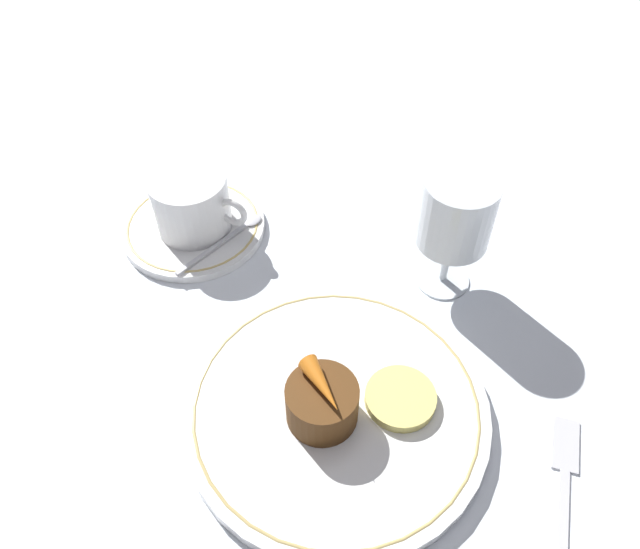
{
  "coord_description": "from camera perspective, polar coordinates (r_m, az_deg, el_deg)",
  "views": [
    {
      "loc": [
        0.11,
        -0.28,
        0.5
      ],
      "look_at": [
        -0.04,
        0.1,
        0.04
      ],
      "focal_mm": 35.0,
      "sensor_mm": 36.0,
      "label": 1
    }
  ],
  "objects": [
    {
      "name": "ground_plane",
      "position": [
        0.58,
        -0.02,
        -10.34
      ],
      "size": [
        3.0,
        3.0,
        0.0
      ],
      "primitive_type": "plane",
      "color": "white"
    },
    {
      "name": "dinner_plate",
      "position": [
        0.56,
        1.48,
        -12.15
      ],
      "size": [
        0.27,
        0.27,
        0.01
      ],
      "color": "white",
      "rests_on": "ground_plane"
    },
    {
      "name": "saucer",
      "position": [
        0.72,
        -11.49,
        4.31
      ],
      "size": [
        0.16,
        0.16,
        0.01
      ],
      "color": "white",
      "rests_on": "ground_plane"
    },
    {
      "name": "coffee_cup",
      "position": [
        0.7,
        -11.71,
        6.55
      ],
      "size": [
        0.11,
        0.08,
        0.07
      ],
      "color": "white",
      "rests_on": "saucer"
    },
    {
      "name": "spoon",
      "position": [
        0.7,
        -8.29,
        3.4
      ],
      "size": [
        0.05,
        0.12,
        0.0
      ],
      "color": "silver",
      "rests_on": "saucer"
    },
    {
      "name": "wine_glass",
      "position": [
        0.61,
        12.3,
        5.05
      ],
      "size": [
        0.07,
        0.07,
        0.13
      ],
      "color": "silver",
      "rests_on": "ground_plane"
    },
    {
      "name": "fork",
      "position": [
        0.57,
        21.42,
        -18.69
      ],
      "size": [
        0.03,
        0.2,
        0.01
      ],
      "color": "silver",
      "rests_on": "ground_plane"
    },
    {
      "name": "dessert_cake",
      "position": [
        0.54,
        0.19,
        -11.69
      ],
      "size": [
        0.06,
        0.06,
        0.04
      ],
      "color": "#563314",
      "rests_on": "dinner_plate"
    },
    {
      "name": "carrot_garnish",
      "position": [
        0.51,
        0.2,
        -10.08
      ],
      "size": [
        0.05,
        0.05,
        0.02
      ],
      "color": "orange",
      "rests_on": "dessert_cake"
    },
    {
      "name": "pineapple_slice",
      "position": [
        0.56,
        7.36,
        -11.15
      ],
      "size": [
        0.06,
        0.06,
        0.01
      ],
      "color": "#EFE075",
      "rests_on": "dinner_plate"
    }
  ]
}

